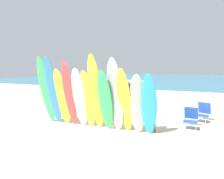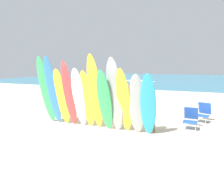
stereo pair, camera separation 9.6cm
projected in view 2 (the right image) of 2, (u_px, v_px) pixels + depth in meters
ground at (158, 89)px, 20.96m from camera, size 60.00×60.00×0.00m
ocean_water at (175, 79)px, 38.27m from camera, size 60.00×40.00×0.02m
surfboard_rack at (98, 113)px, 8.05m from camera, size 4.59×0.07×0.61m
surfboard_green_0 at (46, 90)px, 8.19m from camera, size 0.57×0.85×2.75m
surfboard_blue_1 at (53, 91)px, 8.01m from camera, size 0.53×0.88×2.76m
surfboard_yellow_2 at (62, 97)px, 7.96m from camera, size 0.58×0.72×2.28m
surfboard_red_3 at (69, 94)px, 7.74m from camera, size 0.49×0.80×2.58m
surfboard_white_4 at (79, 98)px, 7.66m from camera, size 0.59×0.81×2.31m
surfboard_yellow_5 at (87, 100)px, 7.57m from camera, size 0.54×0.69×2.22m
surfboard_yellow_6 at (95, 93)px, 7.30m from camera, size 0.55×0.93×2.79m
surfboard_green_7 at (105, 101)px, 7.16m from camera, size 0.51×0.84×2.26m
surfboard_grey_8 at (115, 96)px, 7.04m from camera, size 0.60×0.75×2.68m
surfboard_yellow_9 at (124, 101)px, 6.95m from camera, size 0.54×0.85×2.31m
surfboard_grey_10 at (137, 105)px, 6.83m from camera, size 0.60×0.66×2.12m
surfboard_teal_11 at (148, 105)px, 6.63m from camera, size 0.57×0.77×2.15m
beachgoer_strolling at (131, 91)px, 12.32m from camera, size 0.39×0.50×1.49m
beachgoer_midbeach at (118, 88)px, 13.27m from camera, size 0.48×0.45×1.64m
beachgoer_near_rack at (79, 91)px, 12.36m from camera, size 0.56×0.24×1.49m
beach_chair_red at (203, 112)px, 8.55m from camera, size 0.69×0.80×0.82m
beach_chair_blue at (191, 117)px, 7.64m from camera, size 0.53×0.74×0.81m
distant_boat at (140, 81)px, 29.35m from camera, size 4.75×1.60×0.37m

